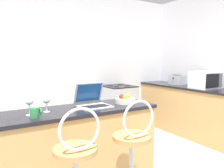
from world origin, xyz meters
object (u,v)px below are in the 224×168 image
Objects in this scene: mug_green at (35,112)px; wine_glass_short at (47,100)px; laptop at (92,100)px; toaster at (177,80)px; bar_stool_far at (133,159)px; stove_range at (119,109)px; wine_glass_tall at (29,102)px; microwave at (205,80)px; fruit_bowl at (125,100)px.

wine_glass_short reaches higher than mug_green.
laptop is 2.47m from toaster.
bar_stool_far is 2.21m from stove_range.
bar_stool_far is at bearing -33.41° from wine_glass_tall.
laptop is 2.30m from microwave.
toaster is 1.69× the size of wine_glass_tall.
microwave reaches higher than fruit_bowl.
wine_glass_short is (0.16, 0.05, -0.01)m from wine_glass_tall.
fruit_bowl reaches higher than stove_range.
microwave reaches higher than wine_glass_tall.
stove_range is (1.10, 1.92, -0.05)m from bar_stool_far.
laptop is 0.65m from mug_green.
wine_glass_short is at bearing -177.46° from laptop.
mug_green is at bearing -76.90° from wine_glass_tall.
laptop is at bearing 170.67° from fruit_bowl.
laptop is at bearing 15.16° from mug_green.
bar_stool_far is 1.05m from wine_glass_tall.
stove_range is 2.26m from wine_glass_short.
microwave is at bearing 10.03° from fruit_bowl.
wine_glass_short is (-2.78, -0.94, 0.02)m from toaster.
fruit_bowl is 1.01m from mug_green.
toaster is 2.94× the size of mug_green.
wine_glass_short is at bearing 177.26° from fruit_bowl.
fruit_bowl is at bearing -169.97° from microwave.
wine_glass_tall is (-1.86, -1.42, 0.57)m from stove_range.
bar_stool_far is 3.25× the size of laptop.
wine_glass_short is (-1.70, -1.37, 0.56)m from stove_range.
toaster is at bearing 21.70° from laptop.
fruit_bowl is (-1.91, -0.98, -0.06)m from toaster.
bar_stool_far reaches higher than fruit_bowl.
wine_glass_tall is at bearing -163.90° from wine_glass_short.
laptop reaches higher than mug_green.
laptop is 3.45× the size of mug_green.
microwave reaches higher than mug_green.
mug_green is at bearing -133.20° from wine_glass_short.
laptop is 1.89m from stove_range.
toaster is at bearing 88.16° from microwave.
mug_green is at bearing -171.36° from microwave.
wine_glass_tall is at bearing 146.59° from bar_stool_far.
bar_stool_far is 2.69m from toaster.
laptop is at bearing 2.54° from wine_glass_short.
laptop reaches higher than stove_range.
stove_range is 1.71m from fruit_bowl.
stove_range is at bearing 59.44° from fruit_bowl.
wine_glass_short is at bearing -141.16° from stove_range.
stove_range is (-1.06, 1.08, -0.59)m from microwave.
toaster is at bearing 18.59° from wine_glass_short.
laptop is 1.98× the size of wine_glass_tall.
fruit_bowl is at bearing -2.74° from wine_glass_short.
laptop is at bearing -158.30° from toaster.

